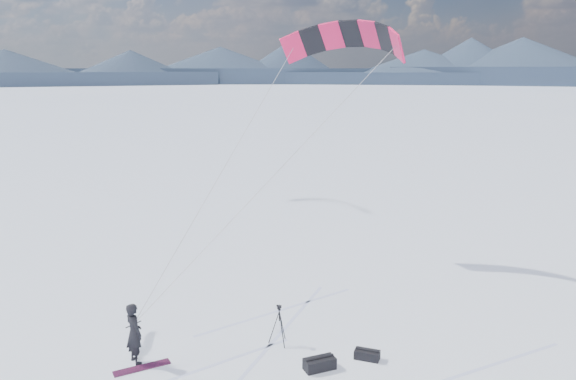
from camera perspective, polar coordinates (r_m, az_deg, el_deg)
ground at (r=17.36m, az=-4.97°, el=-17.06°), size 1800.00×1800.00×0.00m
horizon_hills at (r=15.63m, az=-5.28°, el=-2.10°), size 704.00×705.94×10.48m
snow_tracks at (r=16.81m, az=-11.53°, el=-18.33°), size 13.93×9.84×0.01m
snowkiter at (r=17.90m, az=-15.20°, el=-16.51°), size 0.55×0.74×1.85m
snowboard at (r=17.53m, az=-14.61°, el=-17.06°), size 1.64×0.36×0.04m
tripod at (r=17.97m, az=-0.90°, el=-12.97°), size 0.63×0.55×1.28m
gear_bag_a at (r=16.91m, az=3.23°, el=-17.19°), size 0.95×0.54×0.40m
gear_bag_b at (r=17.57m, az=8.04°, el=-16.22°), size 0.74×0.80×0.34m
power_kite at (r=25.09m, az=5.93°, el=14.83°), size 12.47×7.63×9.34m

